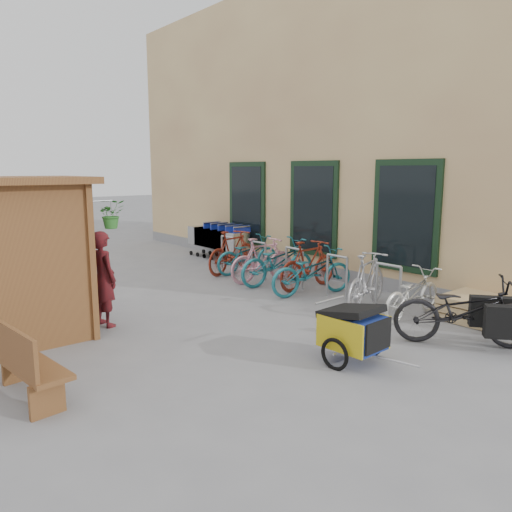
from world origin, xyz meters
TOP-DOWN VIEW (x-y plane):
  - ground at (0.00, 0.00)m, footprint 80.00×80.00m
  - building at (6.49, 4.50)m, footprint 6.07×13.00m
  - kiosk at (-3.28, 2.47)m, footprint 2.49×1.65m
  - bike_rack at (2.30, 2.40)m, footprint 0.05×5.35m
  - pallet_stack at (3.00, -1.40)m, footprint 1.00×1.20m
  - bench at (-3.67, 0.43)m, footprint 0.55×1.40m
  - shopping_carts at (3.00, 6.24)m, footprint 0.58×2.30m
  - child_trailer at (-0.04, -1.15)m, footprint 0.82×1.37m
  - cargo_bike at (1.71, -1.77)m, footprint 1.73×1.94m
  - person_kiosk at (-1.92, 2.41)m, footprint 0.45×0.61m
  - bike_0 at (2.31, -0.48)m, footprint 1.62×0.62m
  - bike_1 at (2.15, 0.35)m, footprint 1.79×0.98m
  - bike_2 at (2.11, 1.69)m, footprint 1.93×1.06m
  - bike_3 at (2.45, 2.12)m, footprint 1.76×0.60m
  - bike_4 at (2.20, 2.82)m, footprint 1.97×0.84m
  - bike_5 at (2.11, 3.24)m, footprint 1.72×0.60m
  - bike_6 at (2.46, 4.20)m, footprint 1.79×0.73m
  - bike_7 at (2.17, 4.44)m, footprint 1.82×0.91m

SIDE VIEW (x-z plane):
  - ground at x=0.00m, z-range 0.00..0.00m
  - pallet_stack at x=3.00m, z-range 0.01..0.41m
  - bike_0 at x=2.31m, z-range 0.00..0.84m
  - bench at x=-3.67m, z-range 0.01..0.87m
  - child_trailer at x=-0.04m, z-range 0.04..0.85m
  - bike_6 at x=2.46m, z-range 0.00..0.92m
  - bike_2 at x=2.11m, z-range 0.00..0.96m
  - bike_4 at x=2.20m, z-range 0.00..1.01m
  - cargo_bike at x=1.71m, z-range 0.00..1.01m
  - bike_5 at x=2.11m, z-range 0.00..1.01m
  - bike_rack at x=2.30m, z-range 0.08..0.95m
  - bike_1 at x=2.15m, z-range 0.00..1.04m
  - bike_3 at x=2.45m, z-range 0.00..1.04m
  - bike_7 at x=2.17m, z-range 0.00..1.06m
  - shopping_carts at x=3.00m, z-range 0.09..1.12m
  - person_kiosk at x=-1.92m, z-range 0.00..1.55m
  - kiosk at x=-3.28m, z-range 0.35..2.75m
  - building at x=6.49m, z-range -0.01..6.99m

